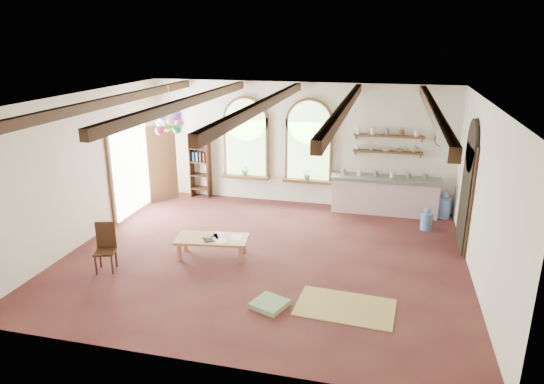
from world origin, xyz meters
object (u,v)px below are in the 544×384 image
(side_chair, at_px, (106,257))
(balloon_cluster, at_px, (170,122))
(coffee_table, at_px, (212,240))
(kitchen_counter, at_px, (384,195))

(side_chair, bearing_deg, balloon_cluster, 90.52)
(side_chair, relative_size, balloon_cluster, 0.82)
(coffee_table, height_order, side_chair, side_chair)
(coffee_table, bearing_deg, balloon_cluster, 129.59)
(kitchen_counter, relative_size, coffee_table, 1.75)
(kitchen_counter, xyz_separation_m, coffee_table, (-3.34, -3.47, -0.11))
(side_chair, xyz_separation_m, balloon_cluster, (-0.03, 3.23, 2.07))
(coffee_table, distance_m, side_chair, 2.06)
(side_chair, bearing_deg, coffee_table, 30.69)
(coffee_table, relative_size, balloon_cluster, 1.34)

